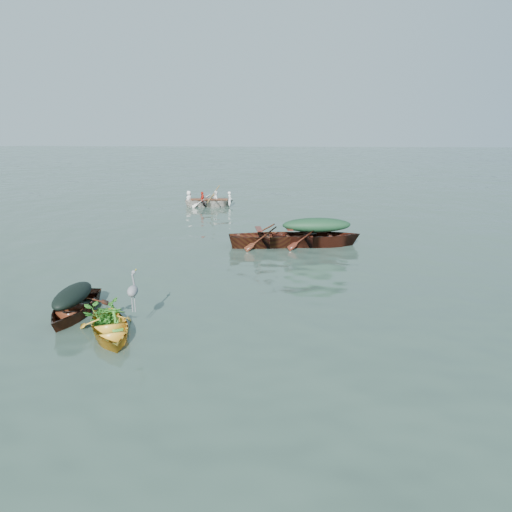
# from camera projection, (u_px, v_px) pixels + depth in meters

# --- Properties ---
(ground) EXTENTS (140.00, 140.00, 0.00)m
(ground) POSITION_uv_depth(u_px,v_px,m) (284.00, 289.00, 13.74)
(ground) COLOR #33483D
(ground) RESTS_ON ground
(yellow_dinghy) EXTENTS (2.21, 2.92, 0.69)m
(yellow_dinghy) POSITION_uv_depth(u_px,v_px,m) (110.00, 336.00, 10.78)
(yellow_dinghy) COLOR orange
(yellow_dinghy) RESTS_ON ground
(dark_covered_boat) EXTENTS (1.22, 3.13, 0.74)m
(dark_covered_boat) POSITION_uv_depth(u_px,v_px,m) (75.00, 315.00, 11.91)
(dark_covered_boat) COLOR #532313
(dark_covered_boat) RESTS_ON ground
(green_tarp_boat) EXTENTS (4.66, 1.83, 1.07)m
(green_tarp_boat) POSITION_uv_depth(u_px,v_px,m) (316.00, 246.00, 18.38)
(green_tarp_boat) COLOR #451D10
(green_tarp_boat) RESTS_ON ground
(open_wooden_boat) EXTENTS (4.72, 2.09, 1.07)m
(open_wooden_boat) POSITION_uv_depth(u_px,v_px,m) (274.00, 246.00, 18.31)
(open_wooden_boat) COLOR #512A14
(open_wooden_boat) RESTS_ON ground
(rowed_boat) EXTENTS (3.63, 1.25, 0.81)m
(rowed_boat) POSITION_uv_depth(u_px,v_px,m) (209.00, 206.00, 26.60)
(rowed_boat) COLOR beige
(rowed_boat) RESTS_ON ground
(dark_tarp_cover) EXTENTS (0.67, 1.72, 0.40)m
(dark_tarp_cover) POSITION_uv_depth(u_px,v_px,m) (72.00, 293.00, 11.76)
(dark_tarp_cover) COLOR black
(dark_tarp_cover) RESTS_ON dark_covered_boat
(green_tarp_cover) EXTENTS (2.56, 1.01, 0.52)m
(green_tarp_cover) POSITION_uv_depth(u_px,v_px,m) (317.00, 225.00, 18.17)
(green_tarp_cover) COLOR #15351D
(green_tarp_cover) RESTS_ON green_tarp_boat
(thwart_benches) EXTENTS (2.38, 1.18, 0.04)m
(thwart_benches) POSITION_uv_depth(u_px,v_px,m) (274.00, 231.00, 18.17)
(thwart_benches) COLOR #4A1811
(thwart_benches) RESTS_ON open_wooden_boat
(heron) EXTENTS (0.43, 0.48, 0.92)m
(heron) POSITION_uv_depth(u_px,v_px,m) (133.00, 297.00, 10.82)
(heron) COLOR gray
(heron) RESTS_ON yellow_dinghy
(dinghy_weeds) EXTENTS (1.02, 1.12, 0.60)m
(dinghy_weeds) POSITION_uv_depth(u_px,v_px,m) (106.00, 300.00, 11.11)
(dinghy_weeds) COLOR #1C6E1D
(dinghy_weeds) RESTS_ON yellow_dinghy
(rowers) EXTENTS (2.55, 1.09, 0.76)m
(rowers) POSITION_uv_depth(u_px,v_px,m) (209.00, 191.00, 26.39)
(rowers) COLOR white
(rowers) RESTS_ON rowed_boat
(oars) EXTENTS (0.72, 2.63, 0.06)m
(oars) POSITION_uv_depth(u_px,v_px,m) (209.00, 198.00, 26.48)
(oars) COLOR olive
(oars) RESTS_ON rowed_boat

